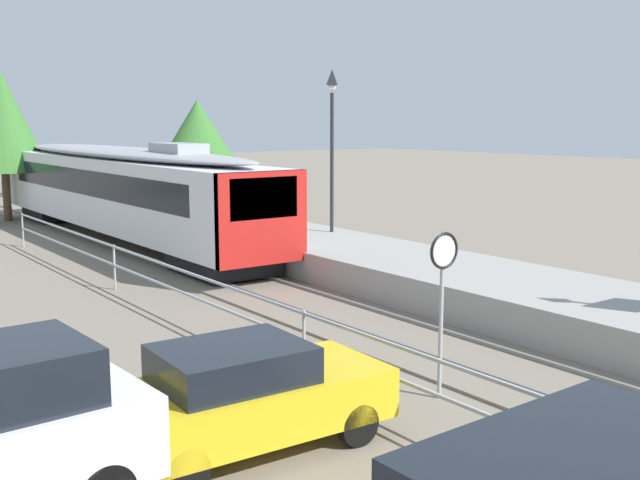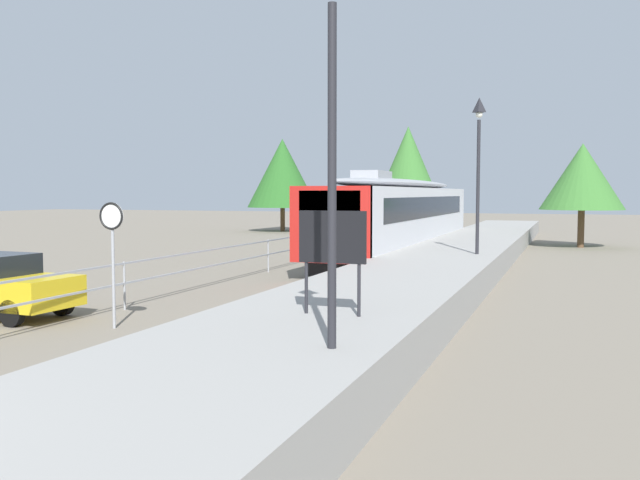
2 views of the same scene
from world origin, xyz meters
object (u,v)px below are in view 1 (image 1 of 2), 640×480
at_px(platform_lamp_mid_platform, 332,120).
at_px(speed_limit_sign, 443,273).
at_px(commuter_train, 121,186).
at_px(parked_hatchback_yellow, 245,395).

relative_size(platform_lamp_mid_platform, speed_limit_sign, 1.91).
relative_size(commuter_train, speed_limit_sign, 7.33).
height_order(commuter_train, parked_hatchback_yellow, commuter_train).
height_order(commuter_train, speed_limit_sign, commuter_train).
xyz_separation_m(commuter_train, platform_lamp_mid_platform, (4.43, -7.35, 2.47)).
xyz_separation_m(platform_lamp_mid_platform, speed_limit_sign, (-6.47, -11.51, -2.50)).
xyz_separation_m(platform_lamp_mid_platform, parked_hatchback_yellow, (-10.08, -11.29, -3.83)).
bearing_deg(commuter_train, platform_lamp_mid_platform, -58.92).
xyz_separation_m(speed_limit_sign, parked_hatchback_yellow, (-3.61, 0.23, -1.33)).
bearing_deg(speed_limit_sign, platform_lamp_mid_platform, 60.65).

